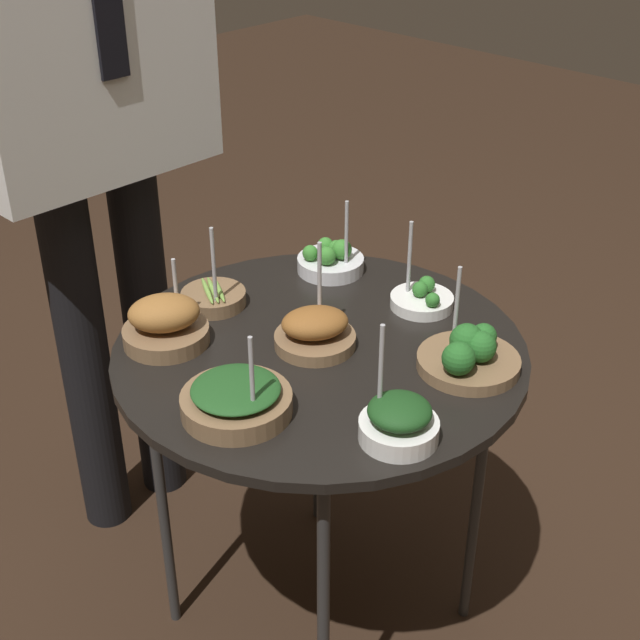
% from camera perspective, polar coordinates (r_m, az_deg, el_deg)
% --- Properties ---
extents(ground_plane, '(8.00, 8.00, 0.00)m').
position_cam_1_polar(ground_plane, '(1.91, 0.00, -18.35)').
color(ground_plane, black).
extents(serving_cart, '(0.69, 0.69, 0.65)m').
position_cam_1_polar(serving_cart, '(1.50, 0.00, -3.05)').
color(serving_cart, black).
rests_on(serving_cart, ground_plane).
extents(bowl_spinach_front_left, '(0.11, 0.11, 0.18)m').
position_cam_1_polar(bowl_spinach_front_left, '(1.26, 5.07, -6.49)').
color(bowl_spinach_front_left, white).
rests_on(bowl_spinach_front_left, serving_cart).
extents(bowl_roast_near_rim, '(0.14, 0.14, 0.17)m').
position_cam_1_polar(bowl_roast_near_rim, '(1.46, -0.32, -0.69)').
color(bowl_roast_near_rim, brown).
rests_on(bowl_roast_near_rim, serving_cart).
extents(bowl_broccoli_back_left, '(0.11, 0.11, 0.16)m').
position_cam_1_polar(bowl_broccoli_back_left, '(1.59, 6.56, 1.39)').
color(bowl_broccoli_back_left, white).
rests_on(bowl_broccoli_back_left, serving_cart).
extents(bowl_spinach_mid_left, '(0.17, 0.17, 0.15)m').
position_cam_1_polar(bowl_spinach_mid_left, '(1.32, -5.38, -5.08)').
color(bowl_spinach_mid_left, brown).
rests_on(bowl_spinach_mid_left, serving_cart).
extents(bowl_roast_front_right, '(0.15, 0.14, 0.14)m').
position_cam_1_polar(bowl_roast_front_right, '(1.49, -9.88, -0.23)').
color(bowl_roast_front_right, brown).
rests_on(bowl_roast_front_right, serving_cart).
extents(bowl_broccoli_center, '(0.16, 0.16, 0.16)m').
position_cam_1_polar(bowl_broccoli_center, '(1.43, 9.53, -2.19)').
color(bowl_broccoli_center, brown).
rests_on(bowl_broccoli_center, serving_cart).
extents(bowl_broccoli_far_rim, '(0.13, 0.13, 0.15)m').
position_cam_1_polar(bowl_broccoli_far_rim, '(1.70, 0.69, 3.87)').
color(bowl_broccoli_far_rim, silver).
rests_on(bowl_broccoli_far_rim, serving_cart).
extents(bowl_asparagus_back_right, '(0.12, 0.12, 0.17)m').
position_cam_1_polar(bowl_asparagus_back_right, '(1.60, -6.83, 1.46)').
color(bowl_asparagus_back_right, brown).
rests_on(bowl_asparagus_back_right, serving_cart).
extents(waiter_figure, '(0.61, 0.23, 1.66)m').
position_cam_1_polar(waiter_figure, '(1.71, -15.33, 16.49)').
color(waiter_figure, black).
rests_on(waiter_figure, ground_plane).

